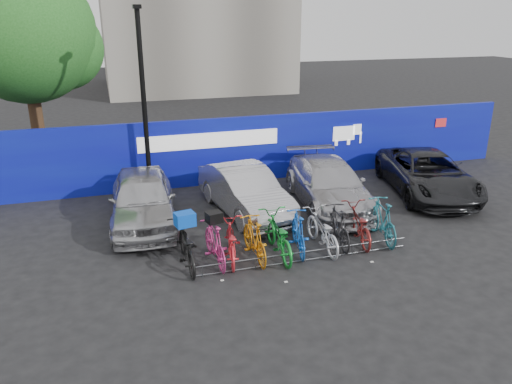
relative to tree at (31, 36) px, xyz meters
name	(u,v)px	position (x,y,z in m)	size (l,w,h in m)	color
ground	(296,251)	(6.77, -10.06, -5.07)	(100.00, 100.00, 0.00)	black
hoarding	(237,150)	(6.78, -4.06, -3.86)	(22.00, 0.18, 2.40)	#0A0B95
tree	(31,36)	(0.00, 0.00, 0.00)	(5.40, 5.20, 7.80)	#382314
lamppost	(144,99)	(3.57, -4.66, -1.80)	(0.25, 0.50, 6.11)	black
bike_rack	(305,256)	(6.77, -10.66, -4.91)	(5.60, 0.03, 0.30)	#595B60
car_0	(143,199)	(3.15, -7.02, -4.29)	(1.84, 4.57, 1.56)	#A6A6AA
car_1	(245,191)	(6.23, -7.08, -4.35)	(1.53, 4.38, 1.44)	#A3A2A6
car_2	(329,184)	(8.97, -7.26, -4.35)	(2.01, 4.95, 1.44)	#ABA9AF
car_3	(427,174)	(12.66, -7.19, -4.36)	(2.37, 5.13, 1.43)	black
bike_0	(186,246)	(3.92, -10.00, -4.53)	(0.71, 2.05, 1.08)	black
bike_1	(215,243)	(4.62, -10.04, -4.52)	(0.51, 1.82, 1.09)	#D03280
bike_2	(231,241)	(5.03, -9.98, -4.57)	(0.66, 1.88, 0.99)	red
bike_3	(254,239)	(5.62, -10.11, -4.53)	(0.51, 1.81, 1.09)	orange
bike_4	(278,235)	(6.24, -10.11, -4.52)	(0.73, 2.10, 1.11)	#128028
bike_5	(298,232)	(6.82, -10.05, -4.53)	(0.50, 1.79, 1.07)	blue
bike_6	(322,231)	(7.47, -10.07, -4.56)	(0.68, 1.94, 1.02)	#AEB0B6
bike_7	(338,226)	(7.98, -9.98, -4.53)	(0.51, 1.79, 1.08)	black
bike_8	(358,224)	(8.58, -9.96, -4.56)	(0.68, 1.94, 1.02)	maroon
bike_9	(382,220)	(9.26, -10.05, -4.49)	(0.54, 1.92, 1.16)	#206B7A
cargo_crate	(185,219)	(3.92, -10.00, -3.83)	(0.46, 0.35, 0.33)	#0944C1
cargo_topcase	(214,217)	(4.62, -10.04, -3.84)	(0.36, 0.32, 0.26)	black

